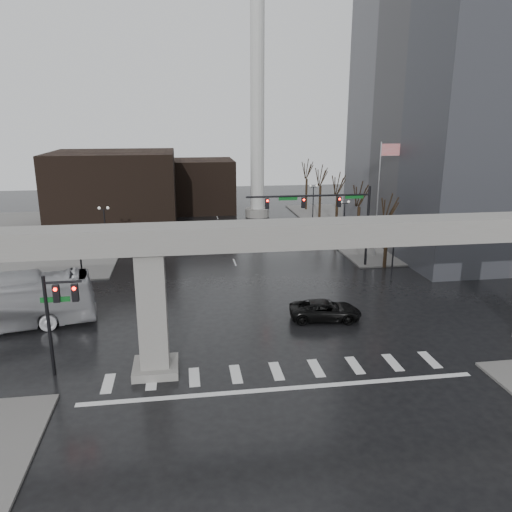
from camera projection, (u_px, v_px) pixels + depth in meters
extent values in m
plane|color=black|center=(273.00, 363.00, 30.23)|extent=(160.00, 160.00, 0.00)
cube|color=#62605E|center=(413.00, 225.00, 68.20)|extent=(28.00, 36.00, 0.15)
cube|color=#62605E|center=(11.00, 239.00, 60.80)|extent=(28.00, 36.00, 0.15)
cube|color=gray|center=(275.00, 235.00, 28.08)|extent=(48.00, 2.20, 1.40)
cube|color=gray|center=(153.00, 314.00, 28.25)|extent=(1.60, 1.60, 7.30)
cube|color=gray|center=(156.00, 368.00, 29.17)|extent=(2.60, 2.60, 0.50)
cube|color=slate|center=(488.00, 53.00, 53.33)|extent=(22.00, 26.00, 42.00)
cube|color=black|center=(115.00, 190.00, 66.90)|extent=(16.00, 14.00, 10.00)
cube|color=black|center=(201.00, 185.00, 78.40)|extent=(10.00, 10.00, 8.00)
cylinder|color=beige|center=(257.00, 113.00, 70.87)|extent=(2.00, 2.00, 30.00)
cylinder|color=gray|center=(257.00, 212.00, 74.74)|extent=(3.60, 3.60, 1.20)
cylinder|color=black|center=(367.00, 227.00, 48.89)|extent=(0.24, 0.24, 8.00)
cylinder|color=black|center=(309.00, 196.00, 47.17)|extent=(12.00, 0.18, 0.18)
cube|color=black|center=(339.00, 202.00, 47.77)|extent=(0.35, 0.30, 1.00)
cube|color=black|center=(303.00, 203.00, 47.27)|extent=(0.35, 0.30, 1.00)
cube|color=black|center=(267.00, 204.00, 46.78)|extent=(0.35, 0.30, 1.00)
sphere|color=#FF0C05|center=(340.00, 199.00, 47.52)|extent=(0.20, 0.20, 0.20)
cube|color=#0B521A|center=(354.00, 197.00, 47.86)|extent=(1.80, 0.05, 0.35)
cube|color=#0B521A|center=(288.00, 198.00, 46.94)|extent=(1.80, 0.05, 0.35)
cylinder|color=black|center=(49.00, 327.00, 28.08)|extent=(0.20, 0.20, 6.00)
cylinder|color=black|center=(63.00, 282.00, 27.52)|extent=(2.00, 0.14, 0.14)
cube|color=black|center=(56.00, 294.00, 27.64)|extent=(0.35, 0.30, 1.00)
cube|color=black|center=(75.00, 293.00, 27.78)|extent=(0.35, 0.30, 1.00)
cube|color=#0B521A|center=(55.00, 300.00, 27.72)|extent=(1.60, 0.05, 0.30)
cylinder|color=silver|center=(378.00, 201.00, 51.71)|extent=(0.12, 0.12, 12.00)
cube|color=red|center=(390.00, 150.00, 50.45)|extent=(2.00, 0.03, 1.20)
cylinder|color=black|center=(393.00, 255.00, 44.84)|extent=(0.14, 0.14, 4.80)
cube|color=black|center=(395.00, 230.00, 44.21)|extent=(0.90, 0.06, 0.06)
sphere|color=silver|center=(390.00, 228.00, 44.09)|extent=(0.32, 0.32, 0.32)
sphere|color=silver|center=(400.00, 227.00, 44.22)|extent=(0.32, 0.32, 0.32)
cylinder|color=black|center=(344.00, 224.00, 58.18)|extent=(0.14, 0.14, 4.80)
cube|color=black|center=(345.00, 204.00, 57.55)|extent=(0.90, 0.06, 0.06)
sphere|color=silver|center=(341.00, 202.00, 57.43)|extent=(0.32, 0.32, 0.32)
sphere|color=silver|center=(349.00, 202.00, 57.56)|extent=(0.32, 0.32, 0.32)
cylinder|color=black|center=(313.00, 204.00, 71.51)|extent=(0.14, 0.14, 4.80)
cube|color=black|center=(314.00, 187.00, 70.88)|extent=(0.90, 0.06, 0.06)
sphere|color=silver|center=(311.00, 186.00, 70.76)|extent=(0.32, 0.32, 0.32)
sphere|color=silver|center=(317.00, 186.00, 70.89)|extent=(0.32, 0.32, 0.32)
cylinder|color=black|center=(82.00, 268.00, 41.00)|extent=(0.14, 0.14, 4.80)
cube|color=black|center=(79.00, 240.00, 40.37)|extent=(0.90, 0.06, 0.06)
sphere|color=silver|center=(73.00, 238.00, 40.25)|extent=(0.32, 0.32, 0.32)
sphere|color=silver|center=(84.00, 238.00, 40.38)|extent=(0.32, 0.32, 0.32)
cylinder|color=black|center=(105.00, 231.00, 54.33)|extent=(0.14, 0.14, 4.80)
cube|color=black|center=(104.00, 210.00, 53.70)|extent=(0.90, 0.06, 0.06)
sphere|color=silver|center=(99.00, 208.00, 53.58)|extent=(0.32, 0.32, 0.32)
sphere|color=silver|center=(108.00, 208.00, 53.71)|extent=(0.32, 0.32, 0.32)
cylinder|color=black|center=(120.00, 209.00, 67.67)|extent=(0.14, 0.14, 4.80)
cube|color=black|center=(119.00, 191.00, 67.04)|extent=(0.90, 0.06, 0.06)
sphere|color=silver|center=(115.00, 190.00, 66.92)|extent=(0.32, 0.32, 0.32)
sphere|color=silver|center=(122.00, 190.00, 67.05)|extent=(0.32, 0.32, 0.32)
cylinder|color=black|center=(386.00, 245.00, 48.83)|extent=(0.34, 0.34, 4.55)
cylinder|color=black|center=(389.00, 208.00, 47.82)|extent=(0.12, 1.52, 2.98)
cylinder|color=black|center=(392.00, 209.00, 48.20)|extent=(0.83, 1.14, 2.51)
cylinder|color=black|center=(358.00, 227.00, 56.44)|extent=(0.34, 0.34, 4.66)
cylinder|color=black|center=(360.00, 194.00, 55.41)|extent=(0.12, 1.55, 3.05)
cylinder|color=black|center=(363.00, 196.00, 55.78)|extent=(0.85, 1.16, 2.57)
cylinder|color=black|center=(337.00, 214.00, 64.04)|extent=(0.34, 0.34, 4.76)
cylinder|color=black|center=(338.00, 183.00, 62.99)|extent=(0.12, 1.59, 3.11)
cylinder|color=black|center=(341.00, 185.00, 63.36)|extent=(0.86, 1.18, 2.62)
cylinder|color=black|center=(320.00, 203.00, 71.65)|extent=(0.34, 0.34, 4.87)
cylinder|color=black|center=(321.00, 175.00, 70.57)|extent=(0.12, 1.62, 3.18)
cylinder|color=black|center=(324.00, 177.00, 70.95)|extent=(0.88, 1.20, 2.68)
cylinder|color=black|center=(306.00, 195.00, 79.25)|extent=(0.34, 0.34, 4.97)
cylinder|color=black|center=(307.00, 169.00, 78.16)|extent=(0.12, 1.65, 3.25)
cylinder|color=black|center=(310.00, 170.00, 78.53)|extent=(0.89, 1.23, 2.74)
imported|color=black|center=(325.00, 310.00, 36.55)|extent=(5.48, 3.02, 1.45)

